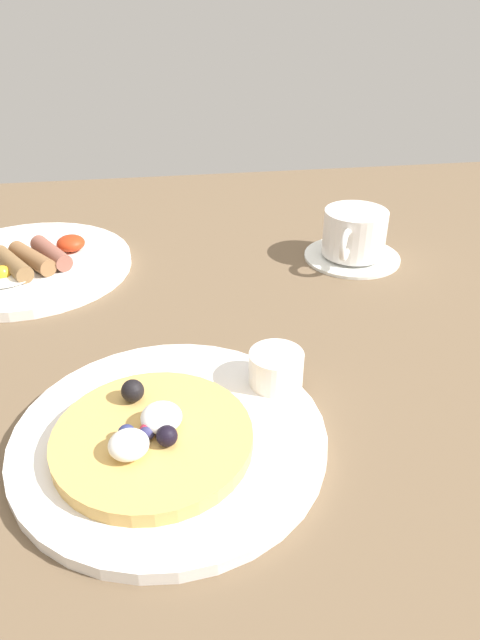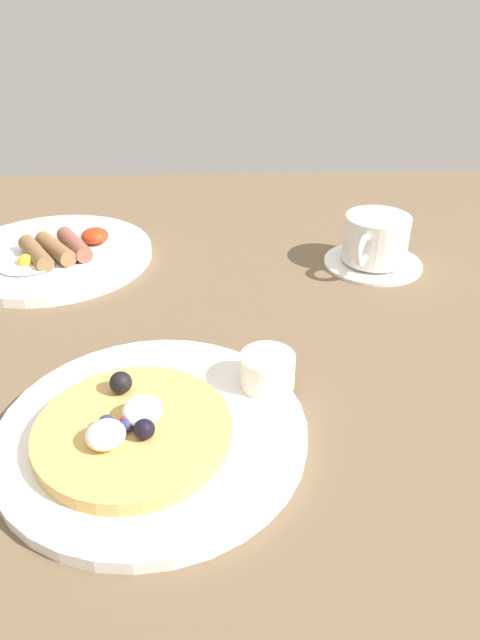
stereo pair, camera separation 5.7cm
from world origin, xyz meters
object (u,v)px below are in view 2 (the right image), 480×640
(pancake_plate, at_px, (153,431))
(coffee_cup, at_px, (376,238))
(syrup_ramekin, at_px, (268,370))
(coffee_saucer, at_px, (373,262))
(breakfast_plate, at_px, (53,255))

(pancake_plate, relative_size, coffee_cup, 2.45)
(pancake_plate, bearing_deg, syrup_ramekin, 28.05)
(syrup_ramekin, height_order, coffee_saucer, syrup_ramekin)
(breakfast_plate, height_order, coffee_cup, coffee_cup)
(syrup_ramekin, relative_size, coffee_saucer, 0.39)
(coffee_saucer, distance_m, coffee_cup, 0.04)
(breakfast_plate, distance_m, coffee_saucer, 0.44)
(coffee_saucer, bearing_deg, pancake_plate, -129.08)
(coffee_saucer, bearing_deg, coffee_cup, -121.02)
(pancake_plate, xyz_separation_m, coffee_cup, (0.26, 0.32, 0.03))
(breakfast_plate, height_order, coffee_saucer, breakfast_plate)
(coffee_cup, bearing_deg, pancake_plate, -129.11)
(syrup_ramekin, height_order, breakfast_plate, syrup_ramekin)
(coffee_cup, bearing_deg, breakfast_plate, 176.04)
(pancake_plate, bearing_deg, coffee_saucer, 50.92)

